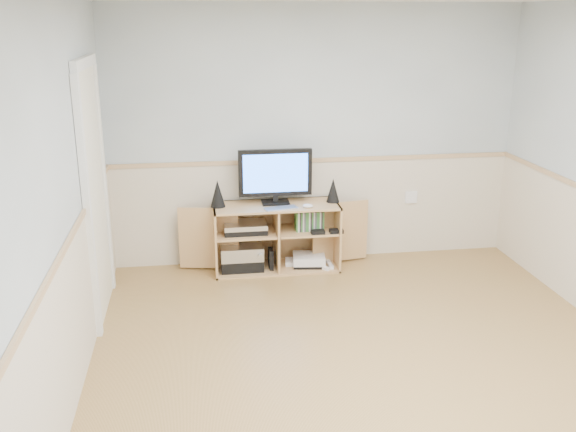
# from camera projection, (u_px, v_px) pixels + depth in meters

# --- Properties ---
(room) EXTENTS (4.04, 4.54, 2.54)m
(room) POSITION_uv_depth(u_px,v_px,m) (367.00, 200.00, 4.23)
(room) COLOR tan
(room) RESTS_ON ground
(media_cabinet) EXTENTS (1.87, 0.45, 0.65)m
(media_cabinet) POSITION_uv_depth(u_px,v_px,m) (276.00, 234.00, 6.26)
(media_cabinet) COLOR tan
(media_cabinet) RESTS_ON floor
(monitor) EXTENTS (0.70, 0.18, 0.53)m
(monitor) POSITION_uv_depth(u_px,v_px,m) (275.00, 174.00, 6.08)
(monitor) COLOR black
(monitor) RESTS_ON media_cabinet
(speaker_left) EXTENTS (0.14, 0.14, 0.26)m
(speaker_left) POSITION_uv_depth(u_px,v_px,m) (218.00, 193.00, 6.02)
(speaker_left) COLOR black
(speaker_left) RESTS_ON media_cabinet
(speaker_right) EXTENTS (0.13, 0.13, 0.23)m
(speaker_right) POSITION_uv_depth(u_px,v_px,m) (333.00, 190.00, 6.18)
(speaker_right) COLOR black
(speaker_right) RESTS_ON media_cabinet
(keyboard) EXTENTS (0.33, 0.19, 0.01)m
(keyboard) POSITION_uv_depth(u_px,v_px,m) (281.00, 208.00, 5.99)
(keyboard) COLOR silver
(keyboard) RESTS_ON media_cabinet
(mouse) EXTENTS (0.11, 0.09, 0.04)m
(mouse) POSITION_uv_depth(u_px,v_px,m) (308.00, 206.00, 6.02)
(mouse) COLOR white
(mouse) RESTS_ON media_cabinet
(av_components) EXTENTS (0.50, 0.30, 0.47)m
(av_components) POSITION_uv_depth(u_px,v_px,m) (243.00, 249.00, 6.20)
(av_components) COLOR black
(av_components) RESTS_ON media_cabinet
(game_consoles) EXTENTS (0.46, 0.30, 0.11)m
(game_consoles) POSITION_uv_depth(u_px,v_px,m) (308.00, 260.00, 6.32)
(game_consoles) COLOR white
(game_consoles) RESTS_ON media_cabinet
(game_cases) EXTENTS (0.27, 0.14, 0.19)m
(game_cases) POSITION_uv_depth(u_px,v_px,m) (309.00, 220.00, 6.19)
(game_cases) COLOR #3F8C3F
(game_cases) RESTS_ON media_cabinet
(wall_outlet) EXTENTS (0.12, 0.03, 0.12)m
(wall_outlet) POSITION_uv_depth(u_px,v_px,m) (411.00, 197.00, 6.55)
(wall_outlet) COLOR white
(wall_outlet) RESTS_ON wall_back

